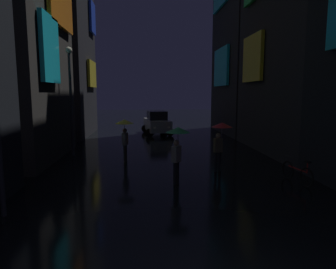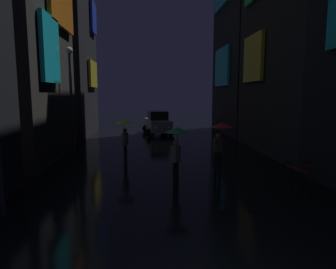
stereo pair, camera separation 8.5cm
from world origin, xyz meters
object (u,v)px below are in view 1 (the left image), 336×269
object	(u,v)px
pedestrian_midstreet_left_yellow	(125,129)
car_distant	(157,123)
pedestrian_foreground_left_red	(221,133)
streetlamp_left_far	(70,89)
pedestrian_midstreet_centre_green	(177,139)
bicycle_parked_at_storefront	(297,173)

from	to	relation	value
pedestrian_midstreet_left_yellow	car_distant	size ratio (longest dim) A/B	0.49
pedestrian_foreground_left_red	car_distant	size ratio (longest dim) A/B	0.49
pedestrian_foreground_left_red	streetlamp_left_far	world-z (taller)	streetlamp_left_far
pedestrian_midstreet_left_yellow	car_distant	distance (m)	10.43
car_distant	streetlamp_left_far	distance (m)	10.00
pedestrian_foreground_left_red	pedestrian_midstreet_left_yellow	xyz separation A→B (m)	(-4.21, 1.95, 0.00)
pedestrian_midstreet_centre_green	pedestrian_midstreet_left_yellow	bearing A→B (deg)	121.02
pedestrian_midstreet_centre_green	car_distant	world-z (taller)	pedestrian_midstreet_centre_green
bicycle_parked_at_storefront	car_distant	bearing A→B (deg)	108.31
bicycle_parked_at_storefront	car_distant	distance (m)	14.88
bicycle_parked_at_storefront	car_distant	world-z (taller)	car_distant
pedestrian_midstreet_left_yellow	car_distant	xyz separation A→B (m)	(1.99, 10.21, -0.74)
streetlamp_left_far	pedestrian_midstreet_left_yellow	bearing A→B (deg)	-33.28
car_distant	pedestrian_foreground_left_red	bearing A→B (deg)	-79.66
streetlamp_left_far	bicycle_parked_at_storefront	bearing A→B (deg)	-31.30
streetlamp_left_far	pedestrian_foreground_left_red	bearing A→B (deg)	-28.51
pedestrian_foreground_left_red	pedestrian_midstreet_centre_green	world-z (taller)	same
bicycle_parked_at_storefront	pedestrian_foreground_left_red	bearing A→B (deg)	141.44
pedestrian_foreground_left_red	bicycle_parked_at_storefront	xyz separation A→B (m)	(2.45, -1.96, -1.28)
pedestrian_foreground_left_red	pedestrian_midstreet_centre_green	xyz separation A→B (m)	(-2.04, -1.64, 0.00)
car_distant	streetlamp_left_far	world-z (taller)	streetlamp_left_far
pedestrian_foreground_left_red	car_distant	distance (m)	12.39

